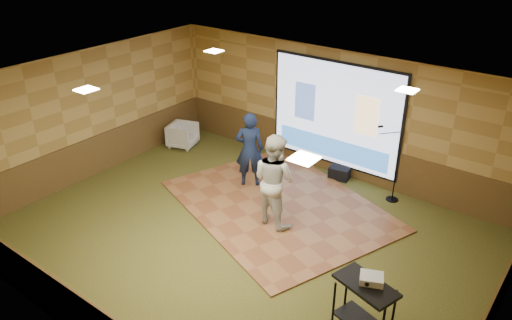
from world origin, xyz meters
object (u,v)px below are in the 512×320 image
Objects in this scene: dance_floor at (279,205)px; av_table at (364,300)px; duffel_bag at (339,173)px; player_left at (250,149)px; projector at (372,279)px; projector_screen at (335,115)px; banquet_chair at (183,135)px; mic_stand at (392,179)px; player_right at (274,180)px.

av_table is (3.07, -2.26, 0.66)m from dance_floor.
dance_floor is at bearing -103.30° from duffel_bag.
player_left reaches higher than projector.
projector_screen is 4.71× the size of banquet_chair.
banquet_chair is (-6.88, 3.23, -0.35)m from av_table.
projector_screen reaches higher than dance_floor.
dance_floor is 3.95m from banquet_chair.
mic_stand is at bearing -6.71° from duffel_bag.
banquet_chair is at bearing -164.31° from projector_screen.
dance_floor is at bearing -93.00° from projector_screen.
banquet_chair is (-5.61, -0.76, -0.17)m from mic_stand.
mic_stand is 3.58× the size of duffel_bag.
player_right is (0.17, -2.66, -0.48)m from projector_screen.
mic_stand is 1.41m from duffel_bag.
projector_screen is 1.38m from duffel_bag.
av_table is (2.79, -1.67, -0.32)m from player_right.
av_table is at bearing -77.82° from mic_stand.
player_left is 4.89m from av_table.
projector_screen is at bearing 101.25° from projector.
duffel_bag is at bearing 122.39° from av_table.
duffel_bag is (1.51, 1.53, -0.77)m from player_left.
player_right is 2.73× the size of banquet_chair.
av_table is 0.57× the size of mic_stand.
player_right is at bearing 126.71° from projector.
projector_screen reaches higher than duffel_bag.
banquet_chair is at bearing -50.29° from player_left.
duffel_bag is (-2.63, 4.14, -0.53)m from av_table.
player_left reaches higher than banquet_chair.
duffel_bag is at bearing -95.87° from banquet_chair.
duffel_bag is (0.16, 2.47, -0.85)m from player_right.
mic_stand is (1.52, 2.31, -0.50)m from player_right.
dance_floor is 2.39× the size of player_right.
projector is at bearing 111.05° from player_left.
projector is (2.82, -1.58, 0.02)m from player_right.
dance_floor is 3.92m from projector.
player_right is 4.11× the size of duffel_bag.
av_table is at bearing -36.38° from dance_floor.
dance_floor is 3.87m from av_table.
projector_screen is 1.73× the size of player_right.
banquet_chair is (-6.92, 3.14, -0.70)m from projector.
projector_screen is at bearing 124.40° from av_table.
player_left is at bearing -26.19° from player_right.
player_left reaches higher than duffel_bag.
player_left reaches higher than mic_stand.
projector_screen is 1.89× the size of player_left.
mic_stand reaches higher than av_table.
projector_screen is 3.45× the size of av_table.
player_right is (0.28, -0.59, 0.98)m from dance_floor.
dance_floor is 9.81× the size of duffel_bag.
duffel_bag is at bearing 99.28° from projector.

